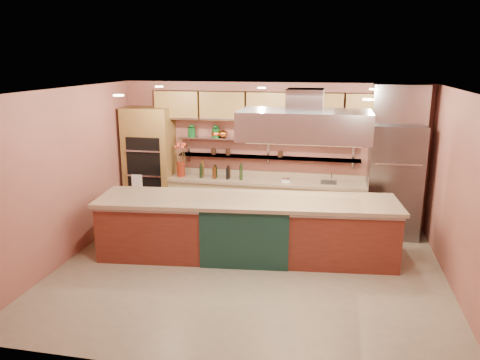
% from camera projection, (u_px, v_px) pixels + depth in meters
% --- Properties ---
extents(floor, '(6.00, 5.00, 0.02)m').
position_uv_depth(floor, '(248.00, 273.00, 7.32)').
color(floor, gray).
rests_on(floor, ground).
extents(ceiling, '(6.00, 5.00, 0.02)m').
position_uv_depth(ceiling, '(249.00, 91.00, 6.61)').
color(ceiling, black).
rests_on(ceiling, wall_back).
extents(wall_back, '(6.00, 0.04, 2.80)m').
position_uv_depth(wall_back, '(271.00, 154.00, 9.34)').
color(wall_back, '#A15A4C').
rests_on(wall_back, floor).
extents(wall_front, '(6.00, 0.04, 2.80)m').
position_uv_depth(wall_front, '(202.00, 252.00, 4.59)').
color(wall_front, '#A15A4C').
rests_on(wall_front, floor).
extents(wall_left, '(0.04, 5.00, 2.80)m').
position_uv_depth(wall_left, '(66.00, 176.00, 7.54)').
color(wall_left, '#A15A4C').
rests_on(wall_left, floor).
extents(wall_right, '(0.04, 5.00, 2.80)m').
position_uv_depth(wall_right, '(464.00, 198.00, 6.39)').
color(wall_right, '#A15A4C').
rests_on(wall_right, floor).
extents(oven_stack, '(0.95, 0.64, 2.30)m').
position_uv_depth(oven_stack, '(150.00, 164.00, 9.57)').
color(oven_stack, olive).
rests_on(oven_stack, floor).
extents(refrigerator, '(0.95, 0.72, 2.10)m').
position_uv_depth(refrigerator, '(394.00, 181.00, 8.63)').
color(refrigerator, slate).
rests_on(refrigerator, floor).
extents(back_counter, '(3.84, 0.64, 0.93)m').
position_uv_depth(back_counter, '(266.00, 203.00, 9.30)').
color(back_counter, tan).
rests_on(back_counter, floor).
extents(wall_shelf_lower, '(3.60, 0.26, 0.03)m').
position_uv_depth(wall_shelf_lower, '(267.00, 157.00, 9.23)').
color(wall_shelf_lower, '#B1B4B8').
rests_on(wall_shelf_lower, wall_back).
extents(wall_shelf_upper, '(3.60, 0.26, 0.03)m').
position_uv_depth(wall_shelf_upper, '(268.00, 140.00, 9.15)').
color(wall_shelf_upper, '#B1B4B8').
rests_on(wall_shelf_upper, wall_back).
extents(upper_cabinets, '(4.60, 0.36, 0.55)m').
position_uv_depth(upper_cabinets, '(270.00, 107.00, 8.93)').
color(upper_cabinets, olive).
rests_on(upper_cabinets, wall_back).
extents(range_hood, '(2.00, 1.00, 0.45)m').
position_uv_depth(range_hood, '(304.00, 125.00, 7.18)').
color(range_hood, '#B1B4B8').
rests_on(range_hood, ceiling).
extents(ceiling_downlights, '(4.00, 2.80, 0.02)m').
position_uv_depth(ceiling_downlights, '(251.00, 92.00, 6.81)').
color(ceiling_downlights, '#FFE5A5').
rests_on(ceiling_downlights, ceiling).
extents(island, '(4.92, 1.55, 1.01)m').
position_uv_depth(island, '(247.00, 228.00, 7.80)').
color(island, maroon).
rests_on(island, floor).
extents(flower_vase, '(0.21, 0.21, 0.30)m').
position_uv_depth(flower_vase, '(181.00, 169.00, 9.43)').
color(flower_vase, maroon).
rests_on(flower_vase, back_counter).
extents(oil_bottle_cluster, '(0.96, 0.37, 0.30)m').
position_uv_depth(oil_bottle_cluster, '(221.00, 171.00, 9.26)').
color(oil_bottle_cluster, black).
rests_on(oil_bottle_cluster, back_counter).
extents(kitchen_scale, '(0.17, 0.14, 0.09)m').
position_uv_depth(kitchen_scale, '(286.00, 179.00, 9.04)').
color(kitchen_scale, white).
rests_on(kitchen_scale, back_counter).
extents(bar_faucet, '(0.03, 0.03, 0.19)m').
position_uv_depth(bar_faucet, '(331.00, 178.00, 8.96)').
color(bar_faucet, silver).
rests_on(bar_faucet, back_counter).
extents(copper_kettle, '(0.24, 0.24, 0.15)m').
position_uv_depth(copper_kettle, '(223.00, 134.00, 9.30)').
color(copper_kettle, orange).
rests_on(copper_kettle, wall_shelf_upper).
extents(green_canister, '(0.18, 0.18, 0.19)m').
position_uv_depth(green_canister, '(253.00, 134.00, 9.18)').
color(green_canister, '#0F481B').
rests_on(green_canister, wall_shelf_upper).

